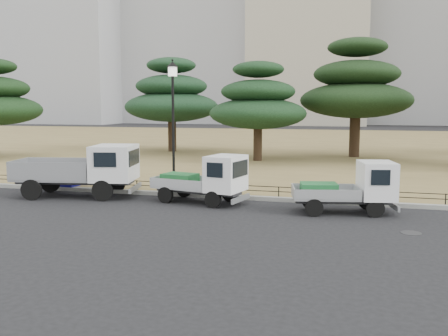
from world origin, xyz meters
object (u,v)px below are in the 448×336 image
(truck_kei_front, at_px, (206,179))
(truck_kei_rear, at_px, (351,187))
(tarp_pile, at_px, (63,175))
(truck_large, at_px, (83,168))
(street_lamp, at_px, (173,104))

(truck_kei_front, xyz_separation_m, truck_kei_rear, (5.34, -0.37, -0.03))
(tarp_pile, bearing_deg, truck_large, -38.93)
(truck_large, bearing_deg, truck_kei_front, -11.08)
(street_lamp, xyz_separation_m, tarp_pile, (-5.33, 0.20, -3.14))
(truck_kei_front, distance_m, tarp_pile, 7.31)
(truck_large, distance_m, street_lamp, 4.44)
(truck_large, xyz_separation_m, street_lamp, (3.35, 1.40, 2.56))
(tarp_pile, bearing_deg, truck_kei_front, -12.41)
(truck_large, bearing_deg, tarp_pile, 129.70)
(truck_kei_front, relative_size, street_lamp, 0.70)
(truck_large, xyz_separation_m, truck_kei_front, (5.16, 0.03, -0.25))
(truck_large, bearing_deg, street_lamp, 11.26)
(truck_kei_rear, bearing_deg, street_lamp, 154.53)
(truck_large, relative_size, truck_kei_rear, 1.41)
(street_lamp, height_order, tarp_pile, street_lamp)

